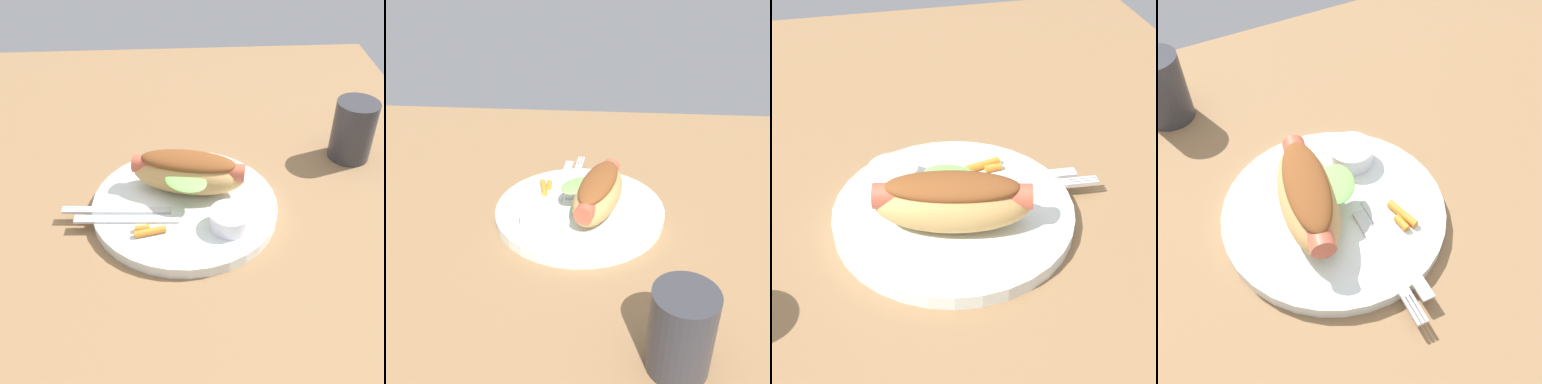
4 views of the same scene
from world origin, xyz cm
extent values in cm
cube|color=olive|center=(0.00, 0.00, -0.90)|extent=(120.00, 90.00, 1.80)
cylinder|color=white|center=(2.62, -1.33, 0.80)|extent=(25.93, 25.93, 1.60)
ellipsoid|color=tan|center=(5.45, -1.99, 4.39)|extent=(9.78, 16.90, 5.57)
cylinder|color=#C1563D|center=(5.45, -1.99, 5.36)|extent=(6.20, 16.06, 2.67)
ellipsoid|color=brown|center=(5.45, -1.99, 6.56)|extent=(7.70, 14.22, 2.11)
ellipsoid|color=#7FC65B|center=(2.29, -1.48, 5.50)|extent=(6.91, 7.43, 0.90)
cylinder|color=white|center=(-2.79, -7.07, 2.83)|extent=(5.55, 5.55, 2.46)
cube|color=silver|center=(1.05, 6.51, 1.80)|extent=(2.00, 11.81, 0.40)
cube|color=silver|center=(2.01, 13.95, 1.80)|extent=(0.52, 3.21, 0.40)
cube|color=silver|center=(1.56, 13.98, 1.80)|extent=(0.52, 3.21, 0.40)
cube|color=silver|center=(1.11, 14.01, 1.80)|extent=(0.52, 3.21, 0.40)
cube|color=silver|center=(-0.74, 6.64, 1.78)|extent=(2.20, 14.19, 0.36)
cylinder|color=orange|center=(-3.68, 3.47, 2.06)|extent=(1.85, 4.27, 0.93)
cylinder|color=orange|center=(-2.92, 4.52, 2.03)|extent=(1.06, 2.05, 0.87)
cylinder|color=#333338|center=(14.73, -28.53, 4.89)|extent=(6.59, 6.59, 9.78)
camera|label=1|loc=(-52.72, 1.02, 47.52)|focal=47.96mm
camera|label=2|loc=(7.23, -61.43, 39.53)|focal=43.18mm
camera|label=3|loc=(50.10, -10.84, 41.41)|focal=54.58mm
camera|label=4|loc=(17.36, 29.60, 44.68)|focal=44.36mm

